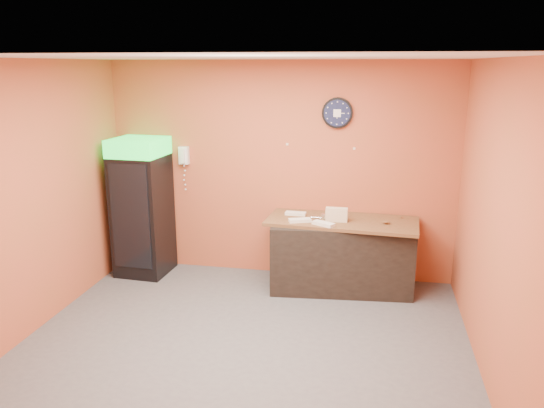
# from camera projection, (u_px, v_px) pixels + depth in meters

# --- Properties ---
(floor) EXTENTS (4.50, 4.50, 0.00)m
(floor) POSITION_uv_depth(u_px,v_px,m) (244.00, 345.00, 5.34)
(floor) COLOR #47474C
(floor) RESTS_ON ground
(back_wall) EXTENTS (4.50, 0.02, 2.80)m
(back_wall) POSITION_uv_depth(u_px,v_px,m) (280.00, 171.00, 6.88)
(back_wall) COLOR #B84F34
(back_wall) RESTS_ON floor
(left_wall) EXTENTS (0.02, 4.00, 2.80)m
(left_wall) POSITION_uv_depth(u_px,v_px,m) (28.00, 200.00, 5.40)
(left_wall) COLOR #B84F34
(left_wall) RESTS_ON floor
(right_wall) EXTENTS (0.02, 4.00, 2.80)m
(right_wall) POSITION_uv_depth(u_px,v_px,m) (495.00, 225.00, 4.57)
(right_wall) COLOR #B84F34
(right_wall) RESTS_ON floor
(ceiling) EXTENTS (4.50, 4.00, 0.02)m
(ceiling) POSITION_uv_depth(u_px,v_px,m) (240.00, 57.00, 4.63)
(ceiling) COLOR white
(ceiling) RESTS_ON back_wall
(beverage_cooler) EXTENTS (0.67, 0.68, 1.82)m
(beverage_cooler) POSITION_uv_depth(u_px,v_px,m) (141.00, 209.00, 6.97)
(beverage_cooler) COLOR black
(beverage_cooler) RESTS_ON floor
(prep_counter) EXTENTS (1.77, 0.91, 0.86)m
(prep_counter) POSITION_uv_depth(u_px,v_px,m) (341.00, 256.00, 6.61)
(prep_counter) COLOR black
(prep_counter) RESTS_ON floor
(wall_clock) EXTENTS (0.38, 0.06, 0.38)m
(wall_clock) POSITION_uv_depth(u_px,v_px,m) (337.00, 113.00, 6.53)
(wall_clock) COLOR black
(wall_clock) RESTS_ON back_wall
(wall_phone) EXTENTS (0.13, 0.11, 0.24)m
(wall_phone) POSITION_uv_depth(u_px,v_px,m) (184.00, 155.00, 7.02)
(wall_phone) COLOR white
(wall_phone) RESTS_ON back_wall
(butcher_paper) EXTENTS (1.87, 0.91, 0.04)m
(butcher_paper) POSITION_uv_depth(u_px,v_px,m) (342.00, 221.00, 6.50)
(butcher_paper) COLOR brown
(butcher_paper) RESTS_ON prep_counter
(sub_roll_stack) EXTENTS (0.26, 0.09, 0.17)m
(sub_roll_stack) POSITION_uv_depth(u_px,v_px,m) (337.00, 215.00, 6.40)
(sub_roll_stack) COLOR beige
(sub_roll_stack) RESTS_ON butcher_paper
(wrapped_sandwich_left) EXTENTS (0.29, 0.19, 0.04)m
(wrapped_sandwich_left) POSITION_uv_depth(u_px,v_px,m) (300.00, 220.00, 6.40)
(wrapped_sandwich_left) COLOR silver
(wrapped_sandwich_left) RESTS_ON butcher_paper
(wrapped_sandwich_mid) EXTENTS (0.29, 0.22, 0.04)m
(wrapped_sandwich_mid) POSITION_uv_depth(u_px,v_px,m) (323.00, 224.00, 6.26)
(wrapped_sandwich_mid) COLOR silver
(wrapped_sandwich_mid) RESTS_ON butcher_paper
(wrapped_sandwich_right) EXTENTS (0.26, 0.11, 0.04)m
(wrapped_sandwich_right) POSITION_uv_depth(u_px,v_px,m) (296.00, 213.00, 6.69)
(wrapped_sandwich_right) COLOR silver
(wrapped_sandwich_right) RESTS_ON butcher_paper
(kitchen_tool) EXTENTS (0.06, 0.06, 0.06)m
(kitchen_tool) POSITION_uv_depth(u_px,v_px,m) (324.00, 216.00, 6.52)
(kitchen_tool) COLOR silver
(kitchen_tool) RESTS_ON butcher_paper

